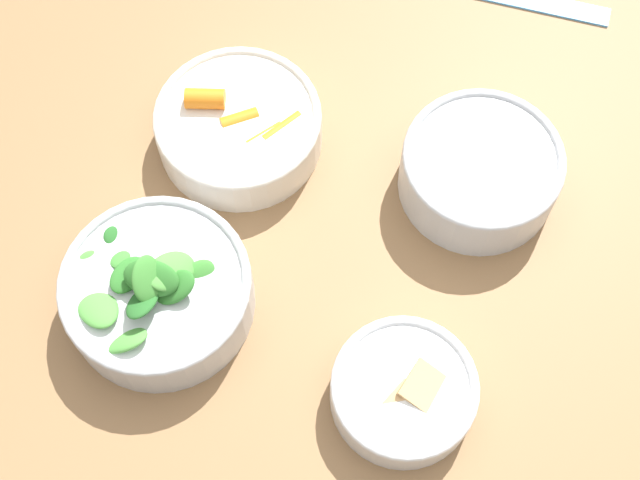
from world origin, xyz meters
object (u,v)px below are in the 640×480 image
at_px(bowl_carrots, 239,127).
at_px(bowl_greens, 157,291).
at_px(bowl_beans_hotdog, 480,172).
at_px(bowl_cookies, 404,391).

relative_size(bowl_carrots, bowl_greens, 0.96).
xyz_separation_m(bowl_beans_hotdog, bowl_cookies, (0.01, -0.26, -0.01)).
xyz_separation_m(bowl_greens, bowl_cookies, (0.27, 0.01, -0.01)).
bearing_deg(bowl_beans_hotdog, bowl_carrots, -169.15).
height_order(bowl_greens, bowl_cookies, bowl_greens).
bearing_deg(bowl_greens, bowl_beans_hotdog, 46.02).
height_order(bowl_beans_hotdog, bowl_cookies, bowl_beans_hotdog).
bearing_deg(bowl_greens, bowl_cookies, 1.33).
distance_m(bowl_greens, bowl_cookies, 0.27).
height_order(bowl_carrots, bowl_beans_hotdog, bowl_carrots).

